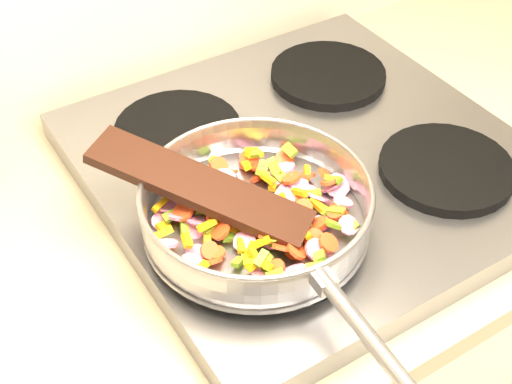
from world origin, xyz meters
TOP-DOWN VIEW (x-y plane):
  - cooktop at (-0.70, 1.67)m, footprint 0.60×0.60m
  - grate_fl at (-0.84, 1.52)m, footprint 0.19×0.19m
  - grate_fr at (-0.56, 1.52)m, footprint 0.19×0.19m
  - grate_bl at (-0.84, 1.81)m, footprint 0.19×0.19m
  - grate_br at (-0.56, 1.81)m, footprint 0.19×0.19m
  - saute_pan at (-0.85, 1.56)m, footprint 0.34×0.50m
  - vegetable_heap at (-0.85, 1.57)m, footprint 0.28×0.26m
  - wooden_spatula at (-0.90, 1.62)m, footprint 0.22×0.27m

SIDE VIEW (x-z plane):
  - cooktop at x=-0.70m, z-range 0.90..0.94m
  - grate_fl at x=-0.84m, z-range 0.94..0.96m
  - grate_fr at x=-0.56m, z-range 0.94..0.96m
  - grate_bl at x=-0.84m, z-range 0.94..0.96m
  - grate_br at x=-0.56m, z-range 0.94..0.96m
  - vegetable_heap at x=-0.85m, z-range 0.95..1.00m
  - saute_pan at x=-0.85m, z-range 0.96..1.02m
  - wooden_spatula at x=-0.90m, z-range 0.97..1.04m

